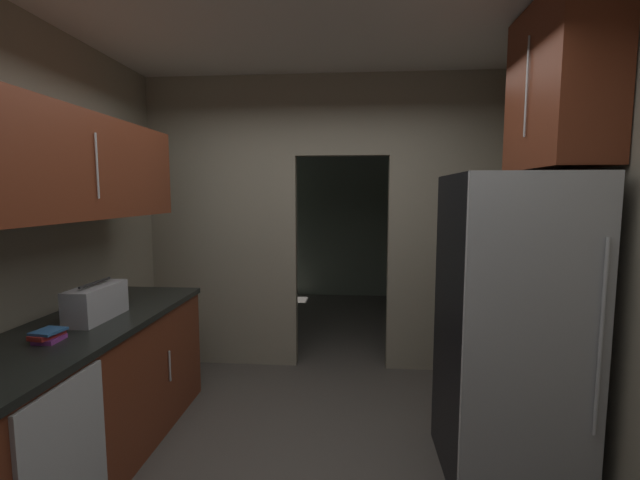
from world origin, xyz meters
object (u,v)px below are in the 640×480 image
(dishwasher, at_px, (67,473))
(refrigerator, at_px, (508,329))
(book_stack, at_px, (48,336))
(boombox, at_px, (96,302))

(dishwasher, bearing_deg, refrigerator, 19.77)
(refrigerator, relative_size, book_stack, 10.59)
(dishwasher, distance_m, book_stack, 0.70)
(book_stack, bearing_deg, dishwasher, -47.80)
(boombox, relative_size, book_stack, 2.60)
(boombox, bearing_deg, dishwasher, -67.85)
(dishwasher, bearing_deg, book_stack, 132.20)
(boombox, bearing_deg, refrigerator, 0.62)
(book_stack, bearing_deg, boombox, 88.24)
(dishwasher, height_order, boombox, boombox)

